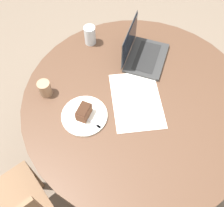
# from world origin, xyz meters

# --- Properties ---
(ground_plane) EXTENTS (12.00, 12.00, 0.00)m
(ground_plane) POSITION_xyz_m (0.00, 0.00, 0.00)
(ground_plane) COLOR #6B5B4C
(dining_table) EXTENTS (1.31, 1.31, 0.74)m
(dining_table) POSITION_xyz_m (0.00, 0.00, 0.61)
(dining_table) COLOR #4C3323
(dining_table) RESTS_ON ground_plane
(paper_document) EXTENTS (0.43, 0.34, 0.00)m
(paper_document) POSITION_xyz_m (-0.01, 0.01, 0.75)
(paper_document) COLOR white
(paper_document) RESTS_ON dining_table
(plate) EXTENTS (0.25, 0.25, 0.01)m
(plate) POSITION_xyz_m (-0.13, 0.29, 0.75)
(plate) COLOR silver
(plate) RESTS_ON dining_table
(cake_slice) EXTENTS (0.10, 0.08, 0.07)m
(cake_slice) POSITION_xyz_m (-0.13, 0.29, 0.79)
(cake_slice) COLOR brown
(cake_slice) RESTS_ON plate
(fork) EXTENTS (0.11, 0.16, 0.00)m
(fork) POSITION_xyz_m (-0.17, 0.25, 0.76)
(fork) COLOR silver
(fork) RESTS_ON plate
(coffee_glass) EXTENTS (0.07, 0.07, 0.09)m
(coffee_glass) POSITION_xyz_m (-0.00, 0.52, 0.79)
(coffee_glass) COLOR #997556
(coffee_glass) RESTS_ON dining_table
(water_glass) EXTENTS (0.07, 0.07, 0.12)m
(water_glass) POSITION_xyz_m (0.42, 0.32, 0.81)
(water_glass) COLOR silver
(water_glass) RESTS_ON dining_table
(laptop) EXTENTS (0.35, 0.30, 0.22)m
(laptop) POSITION_xyz_m (0.31, -0.01, 0.78)
(laptop) COLOR #2D2D2D
(laptop) RESTS_ON dining_table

